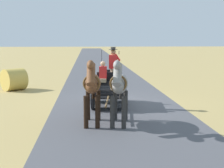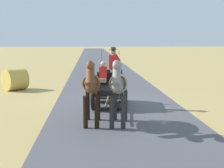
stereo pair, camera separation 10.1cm
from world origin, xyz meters
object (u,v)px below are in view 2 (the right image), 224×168
object	(u,v)px
horse_near_side	(119,85)
horse_drawn_carriage	(110,87)
hay_bale	(15,79)
horse_off_side	(92,85)

from	to	relation	value
horse_near_side	horse_drawn_carriage	bearing A→B (deg)	-88.29
horse_near_side	hay_bale	xyz separation A→B (m)	(5.07, -7.67, -0.72)
horse_drawn_carriage	horse_off_side	size ratio (longest dim) A/B	2.04
horse_drawn_carriage	horse_near_side	xyz separation A→B (m)	(-0.09, 3.06, 0.51)
horse_off_side	horse_near_side	bearing A→B (deg)	173.47
hay_bale	horse_near_side	bearing A→B (deg)	123.47
horse_drawn_carriage	horse_near_side	world-z (taller)	horse_drawn_carriage
horse_near_side	horse_off_side	size ratio (longest dim) A/B	1.00
horse_drawn_carriage	horse_near_side	distance (m)	3.10
horse_drawn_carriage	horse_off_side	world-z (taller)	horse_drawn_carriage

